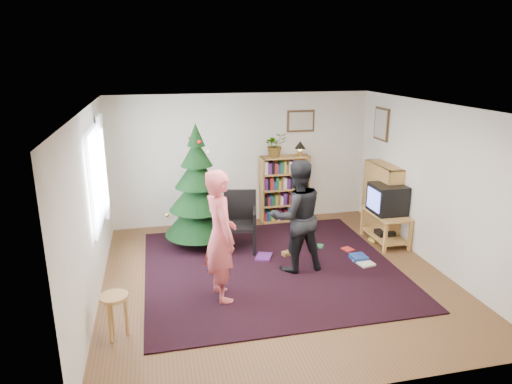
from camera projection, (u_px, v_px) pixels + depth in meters
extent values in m
plane|color=brown|center=(275.00, 276.00, 6.80)|extent=(5.00, 5.00, 0.00)
plane|color=white|center=(278.00, 107.00, 6.09)|extent=(5.00, 5.00, 0.00)
cube|color=silver|center=(242.00, 159.00, 8.78)|extent=(5.00, 0.02, 2.50)
cube|color=silver|center=(349.00, 276.00, 4.11)|extent=(5.00, 0.02, 2.50)
cube|color=silver|center=(91.00, 209.00, 5.92)|extent=(0.02, 5.00, 2.50)
cube|color=silver|center=(434.00, 186.00, 6.97)|extent=(0.02, 5.00, 2.50)
cube|color=black|center=(270.00, 267.00, 7.08)|extent=(3.80, 3.60, 0.02)
cube|color=silver|center=(96.00, 178.00, 6.41)|extent=(0.04, 1.20, 1.40)
cube|color=white|center=(104.00, 167.00, 7.08)|extent=(0.06, 0.35, 1.60)
cube|color=#4C3319|center=(301.00, 121.00, 8.80)|extent=(0.55, 0.03, 0.42)
cube|color=beige|center=(301.00, 121.00, 8.80)|extent=(0.47, 0.01, 0.34)
cube|color=#4C3319|center=(382.00, 124.00, 8.40)|extent=(0.03, 0.50, 0.60)
cube|color=beige|center=(382.00, 124.00, 8.40)|extent=(0.01, 0.42, 0.52)
cylinder|color=#3F2816|center=(200.00, 239.00, 7.91)|extent=(0.11, 0.11, 0.23)
cone|color=black|center=(199.00, 215.00, 7.79)|extent=(1.17, 1.17, 0.66)
cone|color=black|center=(198.00, 192.00, 7.67)|extent=(0.98, 0.98, 0.58)
cone|color=black|center=(197.00, 172.00, 7.57)|extent=(0.75, 0.75, 0.52)
cone|color=black|center=(196.00, 152.00, 7.48)|extent=(0.53, 0.53, 0.45)
cone|color=black|center=(196.00, 135.00, 7.39)|extent=(0.30, 0.30, 0.38)
cube|color=#C38E45|center=(284.00, 189.00, 8.98)|extent=(0.95, 0.30, 1.30)
cube|color=#C38E45|center=(285.00, 157.00, 8.79)|extent=(0.95, 0.30, 0.03)
cube|color=#C38E45|center=(381.00, 199.00, 8.31)|extent=(0.30, 0.95, 1.30)
cube|color=#C38E45|center=(384.00, 165.00, 8.13)|extent=(0.30, 0.95, 0.03)
cube|color=#C38E45|center=(386.00, 214.00, 7.92)|extent=(0.51, 0.92, 0.04)
cube|color=#C38E45|center=(385.00, 239.00, 7.54)|extent=(0.05, 0.05, 0.51)
cube|color=#C38E45|center=(410.00, 236.00, 7.64)|extent=(0.05, 0.05, 0.51)
cube|color=#C38E45|center=(362.00, 221.00, 8.35)|extent=(0.05, 0.05, 0.51)
cube|color=#C38E45|center=(385.00, 219.00, 8.45)|extent=(0.05, 0.05, 0.51)
cube|color=#C38E45|center=(384.00, 235.00, 8.03)|extent=(0.47, 0.88, 0.03)
cube|color=black|center=(385.00, 233.00, 8.02)|extent=(0.30, 0.25, 0.08)
cube|color=black|center=(388.00, 199.00, 7.84)|extent=(0.52, 0.57, 0.50)
cube|color=#5A6DF5|center=(373.00, 200.00, 7.78)|extent=(0.01, 0.45, 0.36)
cube|color=black|center=(240.00, 225.00, 7.59)|extent=(0.65, 0.65, 0.05)
cube|color=black|center=(237.00, 205.00, 7.74)|extent=(0.54, 0.16, 0.54)
cube|color=black|center=(228.00, 245.00, 7.38)|extent=(0.06, 0.06, 0.45)
cube|color=black|center=(257.00, 242.00, 7.48)|extent=(0.06, 0.06, 0.45)
cube|color=black|center=(224.00, 234.00, 7.83)|extent=(0.06, 0.06, 0.45)
cube|color=black|center=(251.00, 232.00, 7.93)|extent=(0.06, 0.06, 0.45)
cylinder|color=#C38E45|center=(114.00, 297.00, 5.19)|extent=(0.33, 0.33, 0.04)
cylinder|color=#C38E45|center=(126.00, 316.00, 5.29)|extent=(0.04, 0.04, 0.51)
cylinder|color=#C38E45|center=(111.00, 314.00, 5.35)|extent=(0.04, 0.04, 0.51)
cylinder|color=#C38E45|center=(110.00, 323.00, 5.16)|extent=(0.04, 0.04, 0.51)
imported|color=#D5555C|center=(220.00, 236.00, 5.95)|extent=(0.55, 0.72, 1.79)
imported|color=black|center=(297.00, 216.00, 6.79)|extent=(0.90, 0.73, 1.72)
imported|color=gray|center=(275.00, 145.00, 8.68)|extent=(0.46, 0.41, 0.46)
cylinder|color=#A57F33|center=(300.00, 153.00, 8.84)|extent=(0.09, 0.09, 0.09)
sphere|color=#FFD88C|center=(300.00, 148.00, 8.81)|extent=(0.09, 0.09, 0.09)
cone|color=black|center=(300.00, 145.00, 8.79)|extent=(0.21, 0.21, 0.14)
cube|color=#A51E19|center=(348.00, 249.00, 7.68)|extent=(0.20, 0.20, 0.08)
cube|color=navy|center=(359.00, 258.00, 7.31)|extent=(0.20, 0.20, 0.08)
cube|color=#1E592D|center=(318.00, 246.00, 7.81)|extent=(0.20, 0.20, 0.08)
cube|color=gold|center=(374.00, 239.00, 8.09)|extent=(0.20, 0.20, 0.08)
cube|color=brown|center=(287.00, 254.00, 7.46)|extent=(0.20, 0.20, 0.08)
cube|color=beige|center=(364.00, 262.00, 7.17)|extent=(0.20, 0.20, 0.08)
cube|color=#4C1959|center=(264.00, 257.00, 7.37)|extent=(0.20, 0.20, 0.08)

